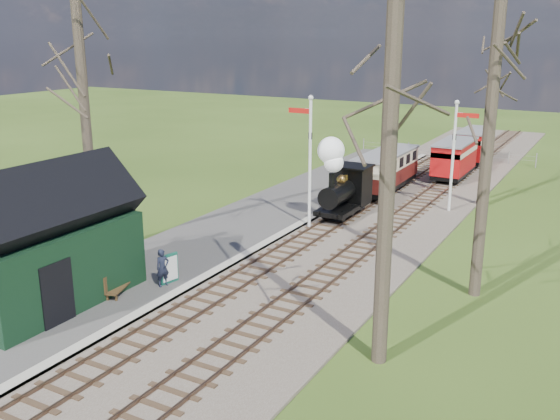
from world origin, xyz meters
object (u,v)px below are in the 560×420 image
Objects in this scene: semaphore_far at (455,148)px; bench at (116,283)px; coach at (386,169)px; semaphore_near at (309,153)px; red_carriage_b at (474,145)px; red_carriage_a at (454,159)px; sign_board at (169,269)px; station_shed at (46,243)px; person at (163,268)px; locomotive at (343,182)px.

bench is (-7.30, -16.38, -2.76)m from semaphore_far.
bench is at bearing -98.91° from coach.
semaphore_near is 1.35× the size of red_carriage_b.
sign_board is at bearing -101.50° from red_carriage_a.
bench is (1.37, 1.62, -1.68)m from station_shed.
station_shed is 4.00m from person.
semaphore_near is 1.35× the size of red_carriage_a.
red_carriage_a is at bearing 12.84° from person.
station_shed is at bearing 165.49° from person.
bench is at bearing -121.69° from sign_board.
sign_board is at bearing -99.26° from red_carriage_b.
semaphore_far is at bearing 1.50° from person.
semaphore_far is 5.28× the size of sign_board.
semaphore_far reaches higher than locomotive.
coach is at bearing 152.12° from semaphore_far.
person is at bearing 51.24° from station_shed.
station_shed is 4.31m from sign_board.
locomotive is at bearing -98.89° from red_carriage_b.
locomotive is 0.88× the size of red_carriage_a.
red_carriage_b is at bearing 77.44° from station_shed.
semaphore_far reaches higher than coach.
station_shed is 1.10× the size of semaphore_far.
station_shed is 1.55× the size of locomotive.
semaphore_near is at bearing 78.24° from bench.
bench is (-1.01, -1.64, -0.15)m from sign_board.
person is (2.35, 2.93, -1.39)m from station_shed.
semaphore_far reaches higher than sign_board.
coach reaches higher than red_carriage_a.
sign_board is 0.36m from person.
locomotive is (0.76, 2.26, -1.73)m from semaphore_near.
semaphore_far is 3.80× the size of bench.
red_carriage_a is (-1.77, 7.46, -1.98)m from semaphore_far.
station_shed is at bearing -130.20° from bench.
station_shed is 20.01m from semaphore_far.
red_carriage_a is at bearing 74.84° from station_shed.
red_carriage_a is at bearing 63.19° from coach.
station_shed is 1.37× the size of red_carriage_a.
person is (-6.32, -15.08, -2.47)m from semaphore_far.
person is (-4.55, -22.53, -0.49)m from red_carriage_a.
semaphore_far is 0.88× the size of coach.
semaphore_near is 0.96× the size of coach.
locomotive is at bearing 77.00° from bench.
station_shed is at bearing -115.72° from semaphore_far.
station_shed is 1.37× the size of red_carriage_b.
red_carriage_b is 28.40m from person.
semaphore_far reaches higher than red_carriage_a.
sign_board is at bearing -97.49° from semaphore_near.
red_carriage_a is at bearing 78.50° from sign_board.
coach is 4.79× the size of person.
person is at bearing -95.02° from sign_board.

